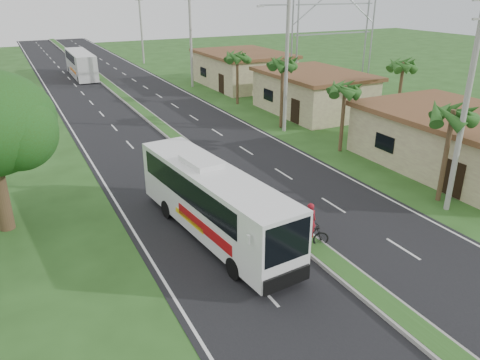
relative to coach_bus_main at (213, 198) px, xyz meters
name	(u,v)px	position (x,y,z in m)	size (l,w,h in m)	color
ground	(339,269)	(3.46, -4.91, -1.91)	(180.00, 180.00, 0.00)	#26491B
road_asphalt	(175,138)	(3.46, 15.09, -1.90)	(14.00, 160.00, 0.02)	black
median_strip	(175,137)	(3.46, 15.09, -1.81)	(1.20, 160.00, 0.18)	gray
lane_edge_left	(85,151)	(-3.24, 15.09, -1.91)	(0.12, 160.00, 0.01)	silver
lane_edge_right	(253,127)	(10.16, 15.09, -1.91)	(0.12, 160.00, 0.01)	silver
shop_near	(461,141)	(17.46, 1.09, -0.14)	(8.60, 12.60, 3.52)	tan
shop_mid	(313,92)	(17.46, 17.09, -0.06)	(7.60, 10.60, 3.67)	tan
shop_far	(243,69)	(17.46, 31.09, 0.01)	(8.60, 11.60, 3.82)	tan
palm_verge_a	(453,115)	(12.46, -1.91, 2.83)	(2.40, 2.40, 5.45)	#473321
palm_verge_b	(345,89)	(12.86, 7.09, 2.44)	(2.40, 2.40, 5.05)	#473321
palm_verge_c	(283,64)	(12.26, 14.09, 3.21)	(2.40, 2.40, 5.85)	#473321
palm_verge_d	(237,57)	(12.76, 23.09, 2.63)	(2.40, 2.40, 5.25)	#473321
palm_behind_shop	(403,66)	(20.96, 10.09, 3.02)	(2.40, 2.40, 5.65)	#473321
utility_pole_a	(466,102)	(11.96, -2.91, 3.76)	(1.60, 0.28, 11.00)	gray
utility_pole_b	(287,51)	(11.93, 13.09, 4.34)	(3.20, 0.28, 12.00)	gray
utility_pole_c	(191,36)	(11.96, 33.09, 3.76)	(1.60, 0.28, 11.00)	gray
utility_pole_d	(141,26)	(11.96, 53.09, 3.51)	(1.60, 0.28, 10.50)	gray
billboard_lattice	(334,26)	(25.46, 25.09, 4.91)	(10.18, 1.18, 12.07)	gray
coach_bus_main	(213,198)	(0.00, 0.00, 0.00)	(3.35, 10.94, 3.48)	white
coach_bus_far	(81,63)	(1.66, 45.26, -0.14)	(2.50, 10.80, 3.14)	silver
motorcyclist	(309,233)	(3.27, -2.91, -1.14)	(1.96, 1.09, 2.19)	black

